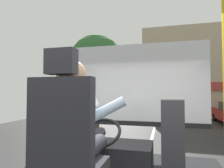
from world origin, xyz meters
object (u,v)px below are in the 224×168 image
Objects in this scene: driver_seat at (67,155)px; fare_box at (173,142)px; steering_console at (110,157)px; bus_driver at (74,124)px; parked_car_silver at (211,107)px; parked_car_white at (199,103)px.

driver_seat is 1.32m from fare_box.
bus_driver is at bearing -90.00° from steering_console.
driver_seat is at bearing -126.93° from fare_box.
driver_seat is at bearing -90.00° from bus_driver.
parked_car_silver is (3.79, 16.02, -0.68)m from fare_box.
steering_console is (0.00, 1.19, -0.39)m from driver_seat.
fare_box is 0.23× the size of parked_car_silver.
steering_console is at bearing 90.00° from bus_driver.
driver_seat reaches higher than parked_car_silver.
parked_car_silver is 1.01× the size of parked_car_white.
bus_driver is at bearing -105.10° from parked_car_silver.
parked_car_white is at bearing 78.16° from steering_console.
fare_box reaches higher than parked_car_white.
driver_seat is 1.37× the size of fare_box.
bus_driver is 0.73× the size of steering_console.
parked_car_white is (4.53, 22.79, -0.78)m from driver_seat.
steering_console is 0.25× the size of parked_car_silver.
bus_driver is 1.27m from fare_box.
driver_seat is 1.71× the size of bus_driver.
bus_driver is 23.15m from parked_car_white.
fare_box is at bearing 50.10° from bus_driver.
steering_console is at bearing -106.08° from parked_car_silver.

